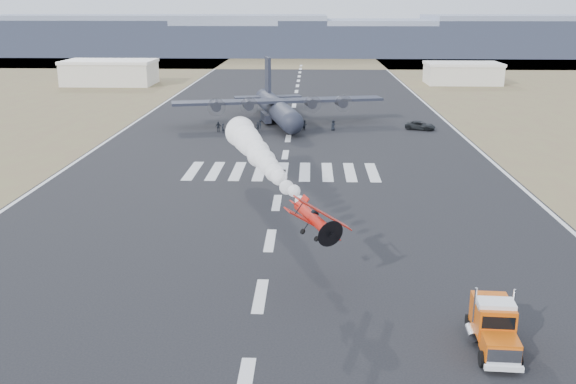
# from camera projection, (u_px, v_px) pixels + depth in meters

# --- Properties ---
(scrub_far) EXTENTS (500.00, 80.00, 0.00)m
(scrub_far) POSITION_uv_depth(u_px,v_px,m) (302.00, 60.00, 258.06)
(scrub_far) COLOR brown
(scrub_far) RESTS_ON ground
(runway_markings) EXTENTS (60.00, 260.00, 0.01)m
(runway_markings) POSITION_uv_depth(u_px,v_px,m) (285.00, 155.00, 95.02)
(runway_markings) COLOR silver
(runway_markings) RESTS_ON ground
(ridge_seg_b) EXTENTS (150.00, 50.00, 15.00)m
(ridge_seg_b) POSITION_uv_depth(u_px,v_px,m) (15.00, 36.00, 289.19)
(ridge_seg_b) COLOR gray
(ridge_seg_b) RESTS_ON ground
(ridge_seg_c) EXTENTS (150.00, 50.00, 17.00)m
(ridge_seg_c) POSITION_uv_depth(u_px,v_px,m) (158.00, 34.00, 286.67)
(ridge_seg_c) COLOR gray
(ridge_seg_c) RESTS_ON ground
(ridge_seg_d) EXTENTS (150.00, 50.00, 13.00)m
(ridge_seg_d) POSITION_uv_depth(u_px,v_px,m) (303.00, 39.00, 285.00)
(ridge_seg_d) COLOR gray
(ridge_seg_d) RESTS_ON ground
(ridge_seg_e) EXTENTS (150.00, 50.00, 15.00)m
(ridge_seg_e) POSITION_uv_depth(u_px,v_px,m) (451.00, 37.00, 282.48)
(ridge_seg_e) COLOR gray
(ridge_seg_e) RESTS_ON ground
(hangar_left) EXTENTS (24.50, 14.50, 6.70)m
(hangar_left) POSITION_uv_depth(u_px,v_px,m) (110.00, 72.00, 177.37)
(hangar_left) COLOR beige
(hangar_left) RESTS_ON ground
(hangar_right) EXTENTS (20.50, 12.50, 5.90)m
(hangar_right) POSITION_uv_depth(u_px,v_px,m) (463.00, 73.00, 178.91)
(hangar_right) COLOR beige
(hangar_right) RESTS_ON ground
(semi_truck) EXTENTS (2.83, 7.48, 3.33)m
(semi_truck) POSITION_uv_depth(u_px,v_px,m) (494.00, 325.00, 41.18)
(semi_truck) COLOR black
(semi_truck) RESTS_ON ground
(aerobatic_biplane) EXTENTS (5.06, 5.60, 4.62)m
(aerobatic_biplane) POSITION_uv_depth(u_px,v_px,m) (314.00, 219.00, 49.28)
(aerobatic_biplane) COLOR #AF2E0B
(smoke_trail) EXTENTS (11.10, 33.53, 3.78)m
(smoke_trail) POSITION_uv_depth(u_px,v_px,m) (248.00, 142.00, 75.52)
(smoke_trail) COLOR white
(transport_aircraft) EXTENTS (38.89, 31.82, 11.30)m
(transport_aircraft) POSITION_uv_depth(u_px,v_px,m) (277.00, 107.00, 120.06)
(transport_aircraft) COLOR #1D202C
(transport_aircraft) RESTS_ON ground
(support_vehicle) EXTENTS (5.81, 4.20, 1.47)m
(support_vehicle) POSITION_uv_depth(u_px,v_px,m) (420.00, 126.00, 113.84)
(support_vehicle) COLOR black
(support_vehicle) RESTS_ON ground
(crew_a) EXTENTS (0.75, 0.76, 1.61)m
(crew_a) POSITION_uv_depth(u_px,v_px,m) (258.00, 126.00, 112.79)
(crew_a) COLOR black
(crew_a) RESTS_ON ground
(crew_b) EXTENTS (1.02, 0.88, 1.79)m
(crew_b) POSITION_uv_depth(u_px,v_px,m) (247.00, 122.00, 116.04)
(crew_b) COLOR black
(crew_b) RESTS_ON ground
(crew_c) EXTENTS (0.99, 1.13, 1.61)m
(crew_c) POSITION_uv_depth(u_px,v_px,m) (260.00, 124.00, 115.04)
(crew_c) COLOR black
(crew_c) RESTS_ON ground
(crew_d) EXTENTS (1.16, 0.75, 1.83)m
(crew_d) POSITION_uv_depth(u_px,v_px,m) (218.00, 127.00, 111.62)
(crew_d) COLOR black
(crew_d) RESTS_ON ground
(crew_e) EXTENTS (1.05, 0.91, 1.84)m
(crew_e) POSITION_uv_depth(u_px,v_px,m) (333.00, 125.00, 113.07)
(crew_e) COLOR black
(crew_e) RESTS_ON ground
(crew_f) EXTENTS (1.44, 1.61, 1.77)m
(crew_f) POSITION_uv_depth(u_px,v_px,m) (253.00, 128.00, 110.32)
(crew_f) COLOR black
(crew_f) RESTS_ON ground
(crew_g) EXTENTS (0.53, 0.62, 1.61)m
(crew_g) POSITION_uv_depth(u_px,v_px,m) (223.00, 128.00, 110.82)
(crew_g) COLOR black
(crew_g) RESTS_ON ground
(crew_h) EXTENTS (1.04, 1.03, 1.85)m
(crew_h) POSITION_uv_depth(u_px,v_px,m) (305.00, 125.00, 112.98)
(crew_h) COLOR black
(crew_h) RESTS_ON ground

